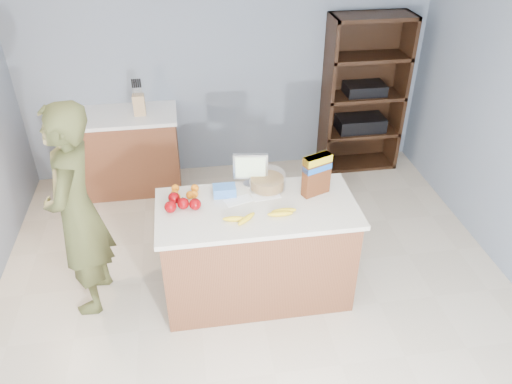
{
  "coord_description": "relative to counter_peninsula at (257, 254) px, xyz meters",
  "views": [
    {
      "loc": [
        -0.49,
        -2.81,
        3.11
      ],
      "look_at": [
        0.0,
        0.35,
        1.0
      ],
      "focal_mm": 35.0,
      "sensor_mm": 36.0,
      "label": 1
    }
  ],
  "objects": [
    {
      "name": "floor",
      "position": [
        0.0,
        -0.3,
        -0.42
      ],
      "size": [
        4.5,
        5.0,
        0.02
      ],
      "primitive_type": "cube",
      "color": "beige",
      "rests_on": "ground"
    },
    {
      "name": "walls",
      "position": [
        0.0,
        -0.3,
        1.24
      ],
      "size": [
        4.52,
        5.02,
        2.51
      ],
      "color": "gray",
      "rests_on": "ground"
    },
    {
      "name": "counter_peninsula",
      "position": [
        0.0,
        0.0,
        0.0
      ],
      "size": [
        1.56,
        0.76,
        0.9
      ],
      "color": "brown",
      "rests_on": "ground"
    },
    {
      "name": "back_cabinet",
      "position": [
        -1.2,
        1.9,
        0.04
      ],
      "size": [
        1.24,
        0.62,
        0.9
      ],
      "color": "brown",
      "rests_on": "ground"
    },
    {
      "name": "shelving_unit",
      "position": [
        1.55,
        2.05,
        0.45
      ],
      "size": [
        0.9,
        0.4,
        1.8
      ],
      "color": "black",
      "rests_on": "ground"
    },
    {
      "name": "person",
      "position": [
        -1.36,
        0.13,
        0.48
      ],
      "size": [
        0.49,
        0.69,
        1.79
      ],
      "primitive_type": "imported",
      "rotation": [
        0.0,
        0.0,
        -1.67
      ],
      "color": "#464924",
      "rests_on": "ground"
    },
    {
      "name": "knife_block",
      "position": [
        -0.95,
        1.86,
        0.6
      ],
      "size": [
        0.12,
        0.1,
        0.31
      ],
      "color": "tan",
      "rests_on": "back_cabinet"
    },
    {
      "name": "envelopes",
      "position": [
        -0.02,
        0.11,
        0.49
      ],
      "size": [
        0.46,
        0.18,
        0.0
      ],
      "color": "white",
      "rests_on": "counter_peninsula"
    },
    {
      "name": "bananas",
      "position": [
        0.01,
        -0.15,
        0.51
      ],
      "size": [
        0.57,
        0.16,
        0.04
      ],
      "color": "yellow",
      "rests_on": "counter_peninsula"
    },
    {
      "name": "apples",
      "position": [
        -0.58,
        0.07,
        0.53
      ],
      "size": [
        0.28,
        0.21,
        0.09
      ],
      "color": "#820207",
      "rests_on": "counter_peninsula"
    },
    {
      "name": "oranges",
      "position": [
        -0.55,
        0.23,
        0.52
      ],
      "size": [
        0.23,
        0.19,
        0.06
      ],
      "color": "orange",
      "rests_on": "counter_peninsula"
    },
    {
      "name": "blue_carton",
      "position": [
        -0.23,
        0.2,
        0.52
      ],
      "size": [
        0.18,
        0.12,
        0.08
      ],
      "primitive_type": "cube",
      "rotation": [
        0.0,
        0.0,
        -0.01
      ],
      "color": "blue",
      "rests_on": "counter_peninsula"
    },
    {
      "name": "salad_bowl",
      "position": [
        0.12,
        0.25,
        0.54
      ],
      "size": [
        0.3,
        0.3,
        0.13
      ],
      "color": "#267219",
      "rests_on": "counter_peninsula"
    },
    {
      "name": "tv",
      "position": [
        -0.0,
        0.32,
        0.64
      ],
      "size": [
        0.28,
        0.12,
        0.28
      ],
      "color": "silver",
      "rests_on": "counter_peninsula"
    },
    {
      "name": "cereal_box",
      "position": [
        0.49,
        0.11,
        0.68
      ],
      "size": [
        0.24,
        0.16,
        0.34
      ],
      "color": "#592B14",
      "rests_on": "counter_peninsula"
    }
  ]
}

